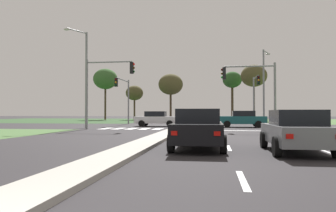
{
  "coord_description": "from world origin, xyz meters",
  "views": [
    {
      "loc": [
        2.92,
        -2.1,
        1.37
      ],
      "look_at": [
        -2.34,
        34.65,
        2.17
      ],
      "focal_mm": 34.22,
      "sensor_mm": 36.0,
      "label": 1
    }
  ],
  "objects_px": {
    "car_grey_near": "(296,131)",
    "traffic_signal_far_left": "(124,92)",
    "car_teal_fourth": "(242,119)",
    "street_lamp_second": "(84,74)",
    "treeline_near": "(105,79)",
    "traffic_signal_near_left": "(104,81)",
    "treeline_second": "(134,93)",
    "pedestrian_at_median": "(192,114)",
    "traffic_signal_far_right": "(255,91)",
    "car_white_third": "(157,119)",
    "traffic_signal_near_right": "(254,84)",
    "treeline_third": "(171,85)",
    "treeline_fourth": "(232,80)",
    "street_lamp_third": "(264,83)",
    "car_black_fifth": "(199,128)",
    "treeline_fifth": "(254,76)"
  },
  "relations": [
    {
      "from": "traffic_signal_near_right",
      "to": "treeline_third",
      "type": "bearing_deg",
      "value": 108.38
    },
    {
      "from": "traffic_signal_near_left",
      "to": "treeline_near",
      "type": "xyz_separation_m",
      "value": [
        -12.7,
        36.79,
        4.23
      ]
    },
    {
      "from": "car_black_fifth",
      "to": "traffic_signal_far_left",
      "type": "xyz_separation_m",
      "value": [
        -9.95,
        24.4,
        3.05
      ]
    },
    {
      "from": "car_white_third",
      "to": "traffic_signal_near_left",
      "type": "height_order",
      "value": "traffic_signal_near_left"
    },
    {
      "from": "street_lamp_second",
      "to": "treeline_near",
      "type": "height_order",
      "value": "treeline_near"
    },
    {
      "from": "car_white_third",
      "to": "treeline_near",
      "type": "distance_m",
      "value": 34.99
    },
    {
      "from": "traffic_signal_far_right",
      "to": "treeline_fifth",
      "type": "relative_size",
      "value": 0.57
    },
    {
      "from": "street_lamp_third",
      "to": "treeline_near",
      "type": "height_order",
      "value": "treeline_near"
    },
    {
      "from": "car_grey_near",
      "to": "pedestrian_at_median",
      "type": "xyz_separation_m",
      "value": [
        -5.69,
        31.71,
        0.42
      ]
    },
    {
      "from": "car_grey_near",
      "to": "traffic_signal_far_right",
      "type": "height_order",
      "value": "traffic_signal_far_right"
    },
    {
      "from": "car_grey_near",
      "to": "traffic_signal_near_right",
      "type": "xyz_separation_m",
      "value": [
        0.32,
        13.95,
        2.86
      ]
    },
    {
      "from": "car_grey_near",
      "to": "traffic_signal_near_right",
      "type": "height_order",
      "value": "traffic_signal_near_right"
    },
    {
      "from": "traffic_signal_far_right",
      "to": "treeline_fourth",
      "type": "bearing_deg",
      "value": 92.44
    },
    {
      "from": "traffic_signal_far_right",
      "to": "traffic_signal_far_left",
      "type": "bearing_deg",
      "value": -178.28
    },
    {
      "from": "traffic_signal_far_right",
      "to": "street_lamp_third",
      "type": "relative_size",
      "value": 0.65
    },
    {
      "from": "treeline_fourth",
      "to": "treeline_near",
      "type": "bearing_deg",
      "value": -178.15
    },
    {
      "from": "car_black_fifth",
      "to": "treeline_fourth",
      "type": "distance_m",
      "value": 51.45
    },
    {
      "from": "car_white_third",
      "to": "pedestrian_at_median",
      "type": "bearing_deg",
      "value": 165.64
    },
    {
      "from": "traffic_signal_far_left",
      "to": "street_lamp_second",
      "type": "height_order",
      "value": "street_lamp_second"
    },
    {
      "from": "traffic_signal_near_left",
      "to": "traffic_signal_near_right",
      "type": "xyz_separation_m",
      "value": [
        12.19,
        0.0,
        -0.38
      ]
    },
    {
      "from": "car_grey_near",
      "to": "traffic_signal_near_left",
      "type": "bearing_deg",
      "value": 130.39
    },
    {
      "from": "car_teal_fourth",
      "to": "traffic_signal_far_right",
      "type": "xyz_separation_m",
      "value": [
        1.97,
        5.69,
        3.03
      ]
    },
    {
      "from": "car_teal_fourth",
      "to": "street_lamp_second",
      "type": "bearing_deg",
      "value": 105.57
    },
    {
      "from": "car_grey_near",
      "to": "traffic_signal_far_left",
      "type": "relative_size",
      "value": 0.76
    },
    {
      "from": "traffic_signal_near_left",
      "to": "treeline_second",
      "type": "relative_size",
      "value": 0.86
    },
    {
      "from": "car_grey_near",
      "to": "traffic_signal_near_left",
      "type": "xyz_separation_m",
      "value": [
        -11.87,
        13.95,
        3.23
      ]
    },
    {
      "from": "traffic_signal_near_right",
      "to": "traffic_signal_far_right",
      "type": "relative_size",
      "value": 0.94
    },
    {
      "from": "traffic_signal_far_right",
      "to": "street_lamp_second",
      "type": "height_order",
      "value": "street_lamp_second"
    },
    {
      "from": "car_black_fifth",
      "to": "treeline_fifth",
      "type": "height_order",
      "value": "treeline_fifth"
    },
    {
      "from": "pedestrian_at_median",
      "to": "treeline_near",
      "type": "distance_m",
      "value": 27.72
    },
    {
      "from": "car_white_third",
      "to": "traffic_signal_far_left",
      "type": "height_order",
      "value": "traffic_signal_far_left"
    },
    {
      "from": "car_grey_near",
      "to": "car_teal_fourth",
      "type": "relative_size",
      "value": 0.92
    },
    {
      "from": "traffic_signal_near_left",
      "to": "treeline_third",
      "type": "bearing_deg",
      "value": 88.03
    },
    {
      "from": "traffic_signal_near_left",
      "to": "treeline_second",
      "type": "distance_m",
      "value": 37.27
    },
    {
      "from": "street_lamp_second",
      "to": "treeline_third",
      "type": "height_order",
      "value": "street_lamp_second"
    },
    {
      "from": "pedestrian_at_median",
      "to": "traffic_signal_far_right",
      "type": "bearing_deg",
      "value": 82.42
    },
    {
      "from": "car_grey_near",
      "to": "traffic_signal_far_left",
      "type": "xyz_separation_m",
      "value": [
        -13.33,
        25.14,
        3.07
      ]
    },
    {
      "from": "treeline_third",
      "to": "treeline_fourth",
      "type": "relative_size",
      "value": 0.92
    },
    {
      "from": "car_white_third",
      "to": "car_teal_fourth",
      "type": "distance_m",
      "value": 8.48
    },
    {
      "from": "car_white_third",
      "to": "treeline_fifth",
      "type": "xyz_separation_m",
      "value": [
        12.79,
        25.85,
        7.12
      ]
    },
    {
      "from": "traffic_signal_far_left",
      "to": "treeline_near",
      "type": "height_order",
      "value": "treeline_near"
    },
    {
      "from": "treeline_fourth",
      "to": "street_lamp_third",
      "type": "bearing_deg",
      "value": -85.19
    },
    {
      "from": "car_white_third",
      "to": "treeline_third",
      "type": "xyz_separation_m",
      "value": [
        -2.17,
        26.68,
        5.85
      ]
    },
    {
      "from": "pedestrian_at_median",
      "to": "treeline_third",
      "type": "distance_m",
      "value": 17.19
    },
    {
      "from": "street_lamp_third",
      "to": "pedestrian_at_median",
      "type": "xyz_separation_m",
      "value": [
        -8.6,
        5.63,
        -3.66
      ]
    },
    {
      "from": "traffic_signal_far_left",
      "to": "treeline_fifth",
      "type": "bearing_deg",
      "value": 50.42
    },
    {
      "from": "car_teal_fourth",
      "to": "pedestrian_at_median",
      "type": "height_order",
      "value": "pedestrian_at_median"
    },
    {
      "from": "car_black_fifth",
      "to": "treeline_third",
      "type": "xyz_separation_m",
      "value": [
        -7.35,
        46.47,
        5.86
      ]
    },
    {
      "from": "pedestrian_at_median",
      "to": "treeline_fifth",
      "type": "xyz_separation_m",
      "value": [
        9.92,
        14.67,
        6.73
      ]
    },
    {
      "from": "traffic_signal_far_right",
      "to": "treeline_fourth",
      "type": "distance_m",
      "value": 26.27
    }
  ]
}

